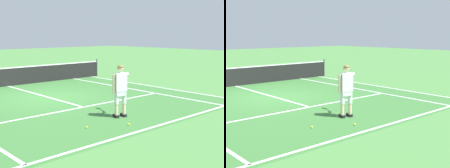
% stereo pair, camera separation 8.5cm
% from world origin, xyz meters
% --- Properties ---
extents(ground_plane, '(80.00, 80.00, 0.00)m').
position_xyz_m(ground_plane, '(0.00, 0.00, 0.00)').
color(ground_plane, '#477F3D').
extents(court_inner_surface, '(10.98, 10.22, 0.00)m').
position_xyz_m(court_inner_surface, '(0.00, -1.03, 0.00)').
color(court_inner_surface, '#387033').
rests_on(court_inner_surface, ground).
extents(line_baseline, '(10.98, 0.10, 0.01)m').
position_xyz_m(line_baseline, '(0.00, -5.95, 0.00)').
color(line_baseline, white).
rests_on(line_baseline, ground).
extents(line_service, '(8.23, 0.10, 0.01)m').
position_xyz_m(line_service, '(0.00, -2.52, 0.00)').
color(line_service, white).
rests_on(line_service, ground).
extents(line_centre_service, '(0.10, 6.40, 0.01)m').
position_xyz_m(line_centre_service, '(0.00, 0.68, 0.00)').
color(line_centre_service, white).
rests_on(line_centre_service, ground).
extents(line_singles_right, '(0.10, 9.82, 0.01)m').
position_xyz_m(line_singles_right, '(4.12, -1.03, 0.00)').
color(line_singles_right, white).
rests_on(line_singles_right, ground).
extents(line_doubles_right, '(0.10, 9.82, 0.01)m').
position_xyz_m(line_doubles_right, '(5.49, -1.03, 0.00)').
color(line_doubles_right, white).
rests_on(line_doubles_right, ground).
extents(tennis_net, '(11.96, 0.08, 1.07)m').
position_xyz_m(tennis_net, '(0.00, 3.88, 0.50)').
color(tennis_net, '#333338').
rests_on(tennis_net, ground).
extents(tennis_player, '(0.87, 1.04, 1.71)m').
position_xyz_m(tennis_player, '(0.04, -4.45, 0.99)').
color(tennis_player, black).
rests_on(tennis_player, ground).
extents(tennis_ball_near_feet, '(0.07, 0.07, 0.07)m').
position_xyz_m(tennis_ball_near_feet, '(-1.56, -4.72, 0.03)').
color(tennis_ball_near_feet, '#CCE02D').
rests_on(tennis_ball_near_feet, ground).
extents(tennis_ball_by_baseline, '(0.07, 0.07, 0.07)m').
position_xyz_m(tennis_ball_by_baseline, '(-0.44, -5.33, 0.03)').
color(tennis_ball_by_baseline, '#CCE02D').
rests_on(tennis_ball_by_baseline, ground).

